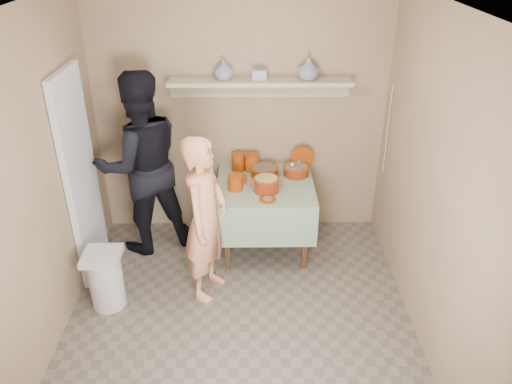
{
  "coord_description": "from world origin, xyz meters",
  "views": [
    {
      "loc": [
        0.11,
        -3.16,
        3.08
      ],
      "look_at": [
        0.15,
        0.75,
        0.95
      ],
      "focal_mm": 35.0,
      "sensor_mm": 36.0,
      "label": 1
    }
  ],
  "objects_px": {
    "person_cook": "(206,219)",
    "trash_bin": "(106,279)",
    "cazuela_rice": "(266,183)",
    "person_helper": "(141,164)",
    "serving_table": "(265,194)"
  },
  "relations": [
    {
      "from": "person_helper",
      "to": "trash_bin",
      "type": "height_order",
      "value": "person_helper"
    },
    {
      "from": "person_cook",
      "to": "cazuela_rice",
      "type": "distance_m",
      "value": 0.78
    },
    {
      "from": "person_cook",
      "to": "serving_table",
      "type": "xyz_separation_m",
      "value": [
        0.54,
        0.71,
        -0.14
      ]
    },
    {
      "from": "cazuela_rice",
      "to": "trash_bin",
      "type": "height_order",
      "value": "cazuela_rice"
    },
    {
      "from": "serving_table",
      "to": "cazuela_rice",
      "type": "relative_size",
      "value": 2.95
    },
    {
      "from": "person_helper",
      "to": "person_cook",
      "type": "bearing_deg",
      "value": 106.57
    },
    {
      "from": "cazuela_rice",
      "to": "trash_bin",
      "type": "bearing_deg",
      "value": -152.82
    },
    {
      "from": "person_helper",
      "to": "cazuela_rice",
      "type": "distance_m",
      "value": 1.26
    },
    {
      "from": "serving_table",
      "to": "cazuela_rice",
      "type": "xyz_separation_m",
      "value": [
        0.0,
        -0.16,
        0.2
      ]
    },
    {
      "from": "person_cook",
      "to": "trash_bin",
      "type": "distance_m",
      "value": 1.04
    },
    {
      "from": "serving_table",
      "to": "person_helper",
      "type": "bearing_deg",
      "value": 177.14
    },
    {
      "from": "cazuela_rice",
      "to": "trash_bin",
      "type": "relative_size",
      "value": 0.59
    },
    {
      "from": "trash_bin",
      "to": "person_cook",
      "type": "bearing_deg",
      "value": 12.16
    },
    {
      "from": "person_cook",
      "to": "person_helper",
      "type": "xyz_separation_m",
      "value": [
        -0.69,
        0.77,
        0.17
      ]
    },
    {
      "from": "person_cook",
      "to": "person_helper",
      "type": "distance_m",
      "value": 1.05
    }
  ]
}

